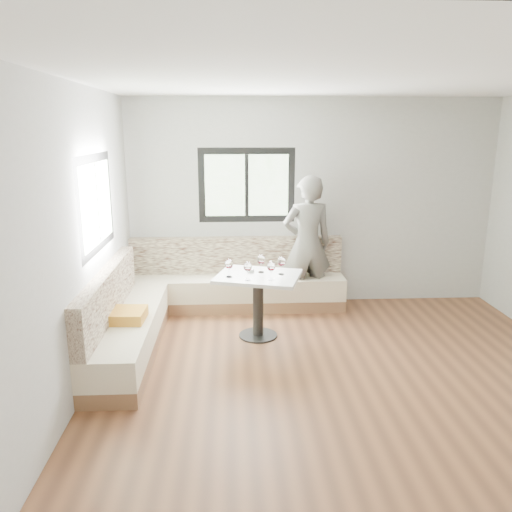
{
  "coord_description": "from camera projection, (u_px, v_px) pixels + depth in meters",
  "views": [
    {
      "loc": [
        -1.11,
        -4.24,
        2.4
      ],
      "look_at": [
        -0.83,
        1.36,
        0.96
      ],
      "focal_mm": 35.0,
      "sensor_mm": 36.0,
      "label": 1
    }
  ],
  "objects": [
    {
      "name": "wine_glass_a",
      "position": [
        229.0,
        265.0,
        5.61
      ],
      "size": [
        0.09,
        0.09,
        0.21
      ],
      "color": "white",
      "rests_on": "table"
    },
    {
      "name": "wine_glass_d",
      "position": [
        261.0,
        260.0,
        5.8
      ],
      "size": [
        0.09,
        0.09,
        0.21
      ],
      "color": "white",
      "rests_on": "table"
    },
    {
      "name": "banquette",
      "position": [
        194.0,
        300.0,
        6.17
      ],
      "size": [
        2.9,
        2.8,
        0.95
      ],
      "color": "brown",
      "rests_on": "ground"
    },
    {
      "name": "wine_glass_b",
      "position": [
        248.0,
        267.0,
        5.51
      ],
      "size": [
        0.09,
        0.09,
        0.21
      ],
      "color": "white",
      "rests_on": "table"
    },
    {
      "name": "table",
      "position": [
        258.0,
        290.0,
        5.79
      ],
      "size": [
        1.09,
        0.95,
        0.76
      ],
      "rotation": [
        0.0,
        0.0,
        -0.28
      ],
      "color": "black",
      "rests_on": "ground"
    },
    {
      "name": "olive_ramekin",
      "position": [
        250.0,
        270.0,
        5.86
      ],
      "size": [
        0.09,
        0.09,
        0.04
      ],
      "color": "white",
      "rests_on": "table"
    },
    {
      "name": "person",
      "position": [
        307.0,
        244.0,
        6.64
      ],
      "size": [
        0.71,
        0.52,
        1.81
      ],
      "primitive_type": "imported",
      "rotation": [
        0.0,
        0.0,
        3.27
      ],
      "color": "#65635C",
      "rests_on": "ground"
    },
    {
      "name": "wine_glass_e",
      "position": [
        281.0,
        262.0,
        5.72
      ],
      "size": [
        0.09,
        0.09,
        0.21
      ],
      "color": "white",
      "rests_on": "table"
    },
    {
      "name": "wine_glass_c",
      "position": [
        271.0,
        267.0,
        5.52
      ],
      "size": [
        0.09,
        0.09,
        0.21
      ],
      "color": "white",
      "rests_on": "table"
    },
    {
      "name": "room",
      "position": [
        347.0,
        241.0,
        4.47
      ],
      "size": [
        5.01,
        5.01,
        2.81
      ],
      "color": "brown",
      "rests_on": "ground"
    }
  ]
}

